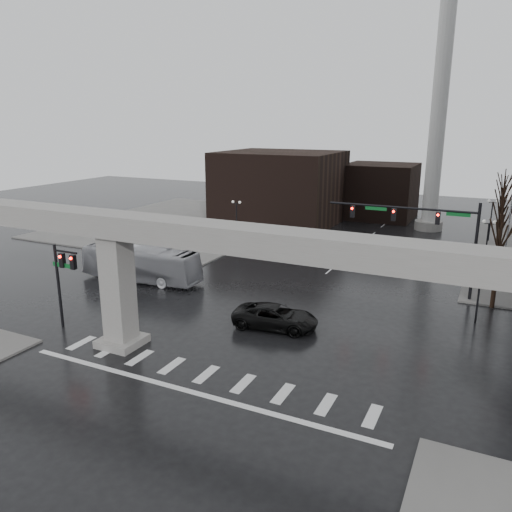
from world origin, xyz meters
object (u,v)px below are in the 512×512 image
Objects in this scene: signal_mast_arm at (427,226)px; city_bus at (141,263)px; far_car at (297,248)px; pickup_truck at (275,317)px.

city_bus is (-23.53, -7.32, -4.23)m from signal_mast_arm.
far_car is (9.41, 14.73, -0.84)m from city_bus.
pickup_truck is (-8.13, -11.92, -5.00)m from signal_mast_arm.
city_bus is (-15.40, 4.60, 0.77)m from pickup_truck.
signal_mast_arm is at bearing -32.97° from far_car.
signal_mast_arm is 15.27m from pickup_truck.
pickup_truck is 20.24m from far_car.
city_bus is 2.57× the size of far_car.
signal_mast_arm is at bearing -41.49° from pickup_truck.
pickup_truck is 0.52× the size of city_bus.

